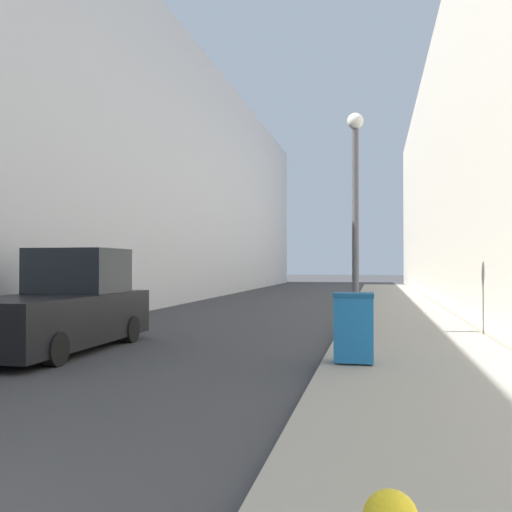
% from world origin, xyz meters
% --- Properties ---
extents(sidewalk_right, '(3.58, 60.00, 0.15)m').
position_xyz_m(sidewalk_right, '(5.29, 18.00, 0.07)').
color(sidewalk_right, gray).
rests_on(sidewalk_right, ground).
extents(building_left_glass, '(12.00, 60.00, 13.28)m').
position_xyz_m(building_left_glass, '(-10.52, 26.00, 6.64)').
color(building_left_glass, '#BCBCC1').
rests_on(building_left_glass, ground).
extents(trash_bin, '(0.70, 0.63, 1.24)m').
position_xyz_m(trash_bin, '(4.08, 8.04, 0.78)').
color(trash_bin, '#19609E').
rests_on(trash_bin, sidewalk_right).
extents(lamppost, '(0.42, 0.42, 5.66)m').
position_xyz_m(lamppost, '(3.95, 12.75, 3.31)').
color(lamppost, '#4C4C51').
rests_on(lamppost, sidewalk_right).
extents(pickup_truck, '(2.19, 5.30, 2.25)m').
position_xyz_m(pickup_truck, '(-2.33, 9.24, 0.92)').
color(pickup_truck, black).
rests_on(pickup_truck, ground).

